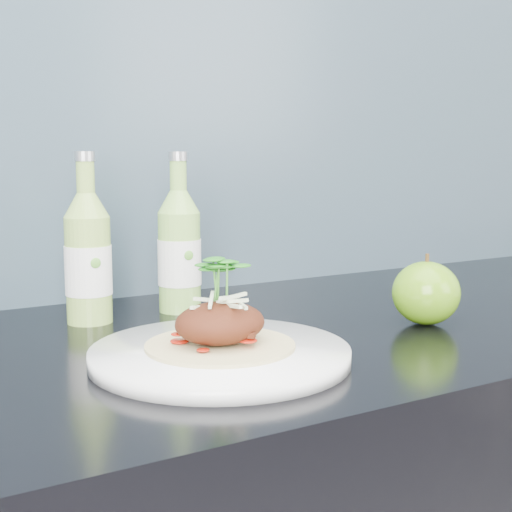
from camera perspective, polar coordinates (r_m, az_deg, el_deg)
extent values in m
cube|color=slate|center=(1.13, -9.12, 14.76)|extent=(4.00, 0.02, 0.70)
cylinder|color=white|center=(0.76, -2.88, -7.87)|extent=(0.33, 0.33, 0.02)
cylinder|color=tan|center=(0.76, -2.89, -7.15)|extent=(0.16, 0.16, 0.00)
ellipsoid|color=#4F200E|center=(0.75, -2.90, -5.38)|extent=(0.10, 0.08, 0.04)
ellipsoid|color=#43810E|center=(0.94, 13.45, -2.90)|extent=(0.09, 0.09, 0.08)
cylinder|color=#472D14|center=(0.93, 13.53, -0.25)|extent=(0.01, 0.00, 0.01)
cylinder|color=#8FB94D|center=(0.95, -13.25, -1.11)|extent=(0.06, 0.06, 0.14)
cone|color=#8FB94D|center=(0.94, -13.42, 3.99)|extent=(0.06, 0.06, 0.03)
cylinder|color=#8FB94D|center=(0.94, -13.49, 6.16)|extent=(0.02, 0.02, 0.04)
cylinder|color=silver|center=(0.94, -13.54, 7.76)|extent=(0.03, 0.03, 0.01)
cylinder|color=white|center=(0.95, -13.25, -1.09)|extent=(0.06, 0.06, 0.06)
ellipsoid|color=#59A533|center=(0.92, -12.70, -0.56)|extent=(0.01, 0.00, 0.01)
cylinder|color=#88C250|center=(1.00, -6.14, -0.50)|extent=(0.06, 0.06, 0.14)
cone|color=#88C250|center=(0.99, -6.21, 4.35)|extent=(0.06, 0.06, 0.03)
cylinder|color=#88C250|center=(0.99, -6.24, 6.41)|extent=(0.02, 0.02, 0.04)
cylinder|color=silver|center=(0.99, -6.27, 7.94)|extent=(0.03, 0.03, 0.01)
cylinder|color=white|center=(1.00, -6.14, -0.48)|extent=(0.06, 0.06, 0.06)
ellipsoid|color=#59A533|center=(0.97, -5.40, 0.05)|extent=(0.01, 0.00, 0.01)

